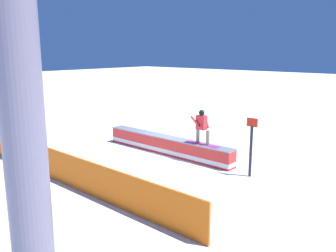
{
  "coord_description": "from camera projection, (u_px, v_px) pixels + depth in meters",
  "views": [
    {
      "loc": [
        -9.84,
        11.23,
        4.37
      ],
      "look_at": [
        -0.95,
        1.01,
        1.5
      ],
      "focal_mm": 38.41,
      "sensor_mm": 36.0,
      "label": 1
    }
  ],
  "objects": [
    {
      "name": "safety_fence",
      "position": [
        67.0,
        170.0,
        11.75
      ],
      "size": [
        11.37,
        0.23,
        1.08
      ],
      "primitive_type": "cube",
      "rotation": [
        0.0,
        0.0,
        -0.02
      ],
      "color": "orange",
      "rests_on": "ground_plane"
    },
    {
      "name": "ground_plane",
      "position": [
        167.0,
        153.0,
        15.52
      ],
      "size": [
        120.0,
        120.0,
        0.0
      ],
      "primitive_type": "plane",
      "color": "white"
    },
    {
      "name": "snowboarder",
      "position": [
        202.0,
        126.0,
        14.01
      ],
      "size": [
        1.57,
        0.43,
        1.37
      ],
      "color": "#B33189",
      "rests_on": "grind_box"
    },
    {
      "name": "grind_box",
      "position": [
        167.0,
        146.0,
        15.45
      ],
      "size": [
        6.59,
        0.7,
        0.74
      ],
      "color": "red",
      "rests_on": "ground_plane"
    },
    {
      "name": "trail_marker",
      "position": [
        251.0,
        146.0,
        12.47
      ],
      "size": [
        0.4,
        0.1,
        2.1
      ],
      "color": "#262628",
      "rests_on": "ground_plane"
    }
  ]
}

